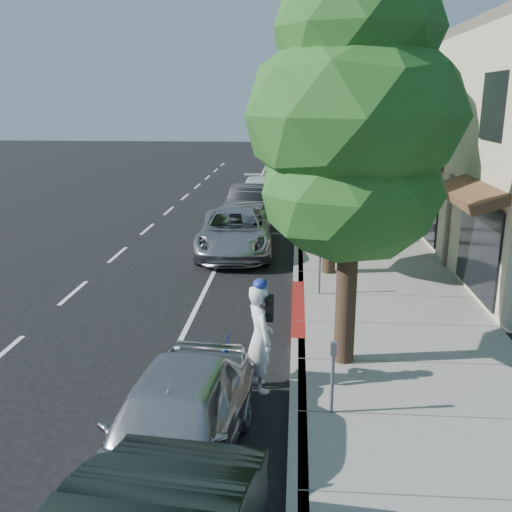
# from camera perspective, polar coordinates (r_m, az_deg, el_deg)

# --- Properties ---
(ground) EXTENTS (120.00, 120.00, 0.00)m
(ground) POSITION_cam_1_polar(r_m,az_deg,el_deg) (13.52, 4.23, -7.08)
(ground) COLOR black
(ground) RESTS_ON ground
(sidewalk) EXTENTS (4.60, 56.00, 0.15)m
(sidewalk) POSITION_cam_1_polar(r_m,az_deg,el_deg) (21.26, 10.47, 1.30)
(sidewalk) COLOR gray
(sidewalk) RESTS_ON ground
(curb) EXTENTS (0.30, 56.00, 0.15)m
(curb) POSITION_cam_1_polar(r_m,az_deg,el_deg) (21.12, 4.26, 1.43)
(curb) COLOR #9E998E
(curb) RESTS_ON ground
(curb_red_segment) EXTENTS (0.32, 4.00, 0.15)m
(curb_red_segment) POSITION_cam_1_polar(r_m,az_deg,el_deg) (14.43, 4.24, -5.29)
(curb_red_segment) COLOR maroon
(curb_red_segment) RESTS_ON ground
(storefront_building) EXTENTS (10.00, 36.00, 7.00)m
(storefront_building) POSITION_cam_1_polar(r_m,az_deg,el_deg) (32.04, 22.19, 11.34)
(storefront_building) COLOR beige
(storefront_building) RESTS_ON ground
(street_tree_0) EXTENTS (3.99, 3.99, 7.51)m
(street_tree_0) POSITION_cam_1_polar(r_m,az_deg,el_deg) (10.55, 9.76, 13.04)
(street_tree_0) COLOR black
(street_tree_0) RESTS_ON ground
(street_tree_1) EXTENTS (4.72, 4.72, 7.27)m
(street_tree_1) POSITION_cam_1_polar(r_m,az_deg,el_deg) (16.54, 7.75, 12.73)
(street_tree_1) COLOR black
(street_tree_1) RESTS_ON ground
(street_tree_2) EXTENTS (3.88, 3.88, 6.83)m
(street_tree_2) POSITION_cam_1_polar(r_m,az_deg,el_deg) (22.54, 6.83, 13.06)
(street_tree_2) COLOR black
(street_tree_2) RESTS_ON ground
(street_tree_3) EXTENTS (4.42, 4.42, 7.81)m
(street_tree_3) POSITION_cam_1_polar(r_m,az_deg,el_deg) (28.52, 6.34, 14.80)
(street_tree_3) COLOR black
(street_tree_3) RESTS_ON ground
(street_tree_4) EXTENTS (4.26, 4.26, 7.14)m
(street_tree_4) POSITION_cam_1_polar(r_m,az_deg,el_deg) (34.52, 5.96, 14.12)
(street_tree_4) COLOR black
(street_tree_4) RESTS_ON ground
(street_tree_5) EXTENTS (4.67, 4.67, 7.55)m
(street_tree_5) POSITION_cam_1_polar(r_m,az_deg,el_deg) (40.51, 5.72, 14.62)
(street_tree_5) COLOR black
(street_tree_5) RESTS_ON ground
(cyclist) EXTENTS (0.72, 0.86, 2.01)m
(cyclist) POSITION_cam_1_polar(r_m,az_deg,el_deg) (10.39, 0.41, -8.20)
(cyclist) COLOR white
(cyclist) RESTS_ON ground
(bicycle) EXTENTS (1.85, 0.71, 0.96)m
(bicycle) POSITION_cam_1_polar(r_m,az_deg,el_deg) (10.73, -5.57, -10.56)
(bicycle) COLOR navy
(bicycle) RESTS_ON ground
(silver_suv) EXTENTS (2.79, 5.52, 1.50)m
(silver_suv) POSITION_cam_1_polar(r_m,az_deg,el_deg) (19.71, -2.12, 2.46)
(silver_suv) COLOR #A6A5AA
(silver_suv) RESTS_ON ground
(dark_sedan) EXTENTS (1.97, 4.81, 1.55)m
(dark_sedan) POSITION_cam_1_polar(r_m,az_deg,el_deg) (24.96, -0.63, 5.29)
(dark_sedan) COLOR black
(dark_sedan) RESTS_ON ground
(white_pickup) EXTENTS (2.32, 5.11, 1.45)m
(white_pickup) POSITION_cam_1_polar(r_m,az_deg,el_deg) (27.91, 0.39, 6.27)
(white_pickup) COLOR white
(white_pickup) RESTS_ON ground
(dark_suv_far) EXTENTS (2.32, 5.49, 1.85)m
(dark_suv_far) POSITION_cam_1_polar(r_m,az_deg,el_deg) (39.85, 3.16, 9.30)
(dark_suv_far) COLOR black
(dark_suv_far) RESTS_ON ground
(near_car_a) EXTENTS (2.15, 4.54, 1.50)m
(near_car_a) POSITION_cam_1_polar(r_m,az_deg,el_deg) (8.44, -8.19, -16.31)
(near_car_a) COLOR #B1B0B5
(near_car_a) RESTS_ON ground
(pedestrian) EXTENTS (1.13, 0.99, 1.95)m
(pedestrian) POSITION_cam_1_polar(r_m,az_deg,el_deg) (20.60, 7.50, 3.97)
(pedestrian) COLOR black
(pedestrian) RESTS_ON sidewalk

